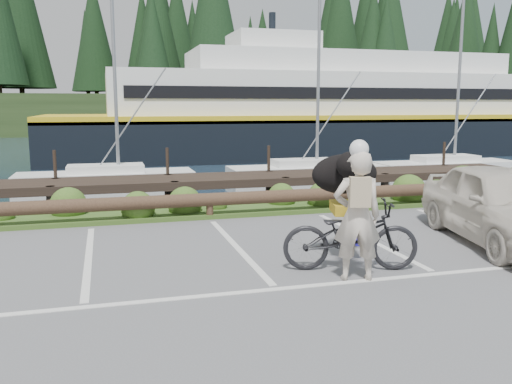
# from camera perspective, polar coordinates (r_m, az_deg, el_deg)

# --- Properties ---
(ground) EXTENTS (72.00, 72.00, 0.00)m
(ground) POSITION_cam_1_polar(r_m,az_deg,el_deg) (8.14, 1.29, -9.31)
(ground) COLOR #565659
(harbor_backdrop) EXTENTS (170.00, 160.00, 30.00)m
(harbor_backdrop) POSITION_cam_1_polar(r_m,az_deg,el_deg) (85.88, -13.95, 7.12)
(harbor_backdrop) COLOR #172737
(harbor_backdrop) RESTS_ON ground
(vegetation_strip) EXTENTS (34.00, 1.60, 0.10)m
(vegetation_strip) POSITION_cam_1_polar(r_m,az_deg,el_deg) (13.13, -5.45, -2.01)
(vegetation_strip) COLOR #3D5B21
(vegetation_strip) RESTS_ON ground
(log_rail) EXTENTS (32.00, 0.30, 0.60)m
(log_rail) POSITION_cam_1_polar(r_m,az_deg,el_deg) (12.47, -4.87, -2.83)
(log_rail) COLOR #443021
(log_rail) RESTS_ON ground
(bicycle) EXTENTS (2.23, 1.27, 1.11)m
(bicycle) POSITION_cam_1_polar(r_m,az_deg,el_deg) (8.64, 9.91, -4.52)
(bicycle) COLOR black
(bicycle) RESTS_ON ground
(cyclist) EXTENTS (0.80, 0.63, 1.93)m
(cyclist) POSITION_cam_1_polar(r_m,az_deg,el_deg) (8.08, 10.60, -2.52)
(cyclist) COLOR beige
(cyclist) RESTS_ON ground
(dog) EXTENTS (0.85, 1.26, 0.67)m
(dog) POSITION_cam_1_polar(r_m,az_deg,el_deg) (9.14, 9.32, 1.90)
(dog) COLOR black
(dog) RESTS_ON bicycle
(parked_car) EXTENTS (2.63, 4.64, 1.49)m
(parked_car) POSITION_cam_1_polar(r_m,az_deg,el_deg) (11.15, 24.49, -1.16)
(parked_car) COLOR beige
(parked_car) RESTS_ON ground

